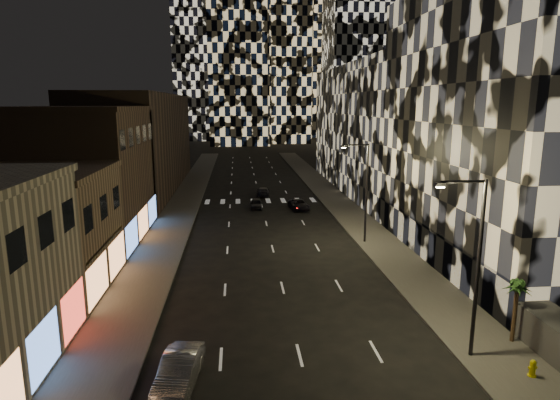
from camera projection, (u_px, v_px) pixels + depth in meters
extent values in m
cube|color=#47443F|center=(184.00, 202.00, 61.03)|extent=(4.00, 120.00, 0.15)
cube|color=#47443F|center=(335.00, 199.00, 62.82)|extent=(4.00, 120.00, 0.15)
cube|color=#4C4C47|center=(200.00, 201.00, 61.22)|extent=(0.20, 120.00, 0.15)
cube|color=#4C4C47|center=(319.00, 199.00, 62.64)|extent=(0.20, 120.00, 0.15)
cube|color=brown|center=(29.00, 235.00, 31.33)|extent=(10.00, 10.00, 8.00)
cube|color=#4A382A|center=(85.00, 177.00, 43.11)|extent=(10.00, 15.00, 12.00)
cube|color=#4A382A|center=(141.00, 143.00, 68.76)|extent=(10.00, 40.00, 14.00)
cube|color=#232326|center=(531.00, 125.00, 36.65)|extent=(16.00, 25.00, 22.00)
cube|color=#383838|center=(428.00, 244.00, 37.87)|extent=(0.60, 25.00, 3.00)
cube|color=#232326|center=(393.00, 129.00, 68.75)|extent=(16.00, 40.00, 18.00)
cylinder|color=black|center=(478.00, 270.00, 22.76)|extent=(0.20, 0.20, 9.00)
cylinder|color=black|center=(463.00, 182.00, 21.78)|extent=(2.20, 0.14, 0.14)
cube|color=black|center=(440.00, 185.00, 21.70)|extent=(0.50, 0.25, 0.18)
cube|color=#FFEAB2|center=(440.00, 187.00, 21.73)|extent=(0.35, 0.18, 0.06)
cylinder|color=black|center=(366.00, 194.00, 42.27)|extent=(0.20, 0.20, 9.00)
cylinder|color=black|center=(356.00, 145.00, 41.28)|extent=(2.20, 0.14, 0.14)
cube|color=black|center=(344.00, 146.00, 41.21)|extent=(0.50, 0.25, 0.18)
cube|color=#FFEAB2|center=(344.00, 148.00, 41.23)|extent=(0.35, 0.18, 0.06)
imported|color=#A8A9AE|center=(179.00, 371.00, 21.22)|extent=(2.09, 4.53, 1.44)
imported|color=black|center=(256.00, 204.00, 57.27)|extent=(1.60, 3.64, 1.22)
imported|color=black|center=(263.00, 192.00, 65.19)|extent=(1.88, 4.19, 1.19)
imported|color=black|center=(299.00, 205.00, 56.74)|extent=(2.42, 4.52, 1.21)
cylinder|color=yellow|center=(532.00, 370.00, 21.75)|extent=(0.28, 0.28, 0.64)
sphere|color=yellow|center=(533.00, 363.00, 21.68)|extent=(0.28, 0.28, 0.28)
cylinder|color=yellow|center=(533.00, 367.00, 21.73)|extent=(0.39, 0.14, 0.13)
cylinder|color=yellow|center=(532.00, 375.00, 21.81)|extent=(0.39, 0.39, 0.06)
cylinder|color=#47331E|center=(514.00, 315.00, 24.75)|extent=(0.22, 0.22, 2.96)
sphere|color=#204619|center=(518.00, 286.00, 24.42)|extent=(0.65, 0.65, 0.65)
cone|color=#204619|center=(522.00, 287.00, 24.43)|extent=(1.31, 0.41, 0.78)
cone|color=#204619|center=(519.00, 286.00, 24.61)|extent=(1.09, 1.09, 0.78)
cone|color=#204619|center=(515.00, 285.00, 24.65)|extent=(0.40, 1.30, 0.78)
cone|color=#204619|center=(513.00, 286.00, 24.54)|extent=(1.22, 0.91, 0.78)
cone|color=#204619|center=(514.00, 288.00, 24.34)|extent=(1.30, 0.66, 0.78)
cone|color=#204619|center=(519.00, 289.00, 24.21)|extent=(0.67, 1.30, 0.78)
cone|color=#204619|center=(522.00, 289.00, 24.25)|extent=(0.90, 1.23, 0.78)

